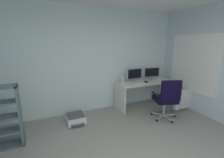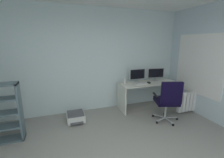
% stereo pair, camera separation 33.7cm
% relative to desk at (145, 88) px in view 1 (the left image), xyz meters
% --- Properties ---
extents(wall_back, '(5.31, 0.10, 2.75)m').
position_rel_desk_xyz_m(wall_back, '(-1.62, 0.43, 0.81)').
color(wall_back, silver).
rests_on(wall_back, ground).
extents(window_pane, '(0.01, 1.34, 1.46)m').
position_rel_desk_xyz_m(window_pane, '(1.03, -0.69, 0.74)').
color(window_pane, white).
extents(window_frame, '(0.02, 1.42, 1.54)m').
position_rel_desk_xyz_m(window_frame, '(1.02, -0.69, 0.74)').
color(window_frame, white).
extents(desk, '(1.67, 0.60, 0.75)m').
position_rel_desk_xyz_m(desk, '(0.00, 0.00, 0.00)').
color(desk, silver).
rests_on(desk, ground).
extents(monitor_main, '(0.49, 0.18, 0.38)m').
position_rel_desk_xyz_m(monitor_main, '(-0.29, 0.14, 0.40)').
color(monitor_main, '#B2B5B7').
rests_on(monitor_main, desk).
extents(monitor_secondary, '(0.50, 0.18, 0.37)m').
position_rel_desk_xyz_m(monitor_secondary, '(0.33, 0.14, 0.40)').
color(monitor_secondary, '#B2B5B7').
rests_on(monitor_secondary, desk).
extents(keyboard, '(0.35, 0.15, 0.02)m').
position_rel_desk_xyz_m(keyboard, '(-0.30, -0.10, 0.20)').
color(keyboard, silver).
rests_on(keyboard, desk).
extents(computer_mouse, '(0.06, 0.10, 0.03)m').
position_rel_desk_xyz_m(computer_mouse, '(-0.04, -0.08, 0.21)').
color(computer_mouse, black).
rests_on(computer_mouse, desk).
extents(desktop_speaker, '(0.07, 0.07, 0.17)m').
position_rel_desk_xyz_m(desktop_speaker, '(-0.69, 0.10, 0.27)').
color(desktop_speaker, silver).
rests_on(desktop_speaker, desk).
extents(office_chair, '(0.66, 0.68, 1.04)m').
position_rel_desk_xyz_m(office_chair, '(-0.04, -0.93, 0.02)').
color(office_chair, '#B7BABC').
rests_on(office_chair, ground).
extents(printer, '(0.42, 0.52, 0.19)m').
position_rel_desk_xyz_m(printer, '(-2.08, -0.12, -0.47)').
color(printer, white).
rests_on(printer, ground).
extents(radiator, '(0.88, 0.10, 0.52)m').
position_rel_desk_xyz_m(radiator, '(0.93, -0.69, -0.25)').
color(radiator, white).
rests_on(radiator, ground).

